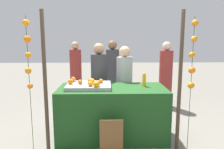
{
  "coord_description": "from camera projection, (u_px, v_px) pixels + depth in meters",
  "views": [
    {
      "loc": [
        -0.09,
        -3.63,
        1.71
      ],
      "look_at": [
        0.0,
        0.15,
        1.09
      ],
      "focal_mm": 35.1,
      "sensor_mm": 36.0,
      "label": 1
    }
  ],
  "objects": [
    {
      "name": "ground_plane",
      "position": [
        112.0,
        137.0,
        3.86
      ],
      "size": [
        24.0,
        24.0,
        0.0
      ],
      "primitive_type": "plane",
      "color": "gray"
    },
    {
      "name": "stall_counter",
      "position": [
        112.0,
        113.0,
        3.79
      ],
      "size": [
        1.82,
        0.87,
        0.89
      ],
      "primitive_type": "cube",
      "color": "#1E4C1E",
      "rests_on": "ground_plane"
    },
    {
      "name": "orange_tray",
      "position": [
        89.0,
        86.0,
        3.73
      ],
      "size": [
        0.74,
        0.64,
        0.06
      ],
      "primitive_type": "cube",
      "color": "#9EA0A5",
      "rests_on": "stall_counter"
    },
    {
      "name": "orange_0",
      "position": [
        90.0,
        84.0,
        3.53
      ],
      "size": [
        0.08,
        0.08,
        0.08
      ],
      "primitive_type": "sphere",
      "color": "orange",
      "rests_on": "orange_tray"
    },
    {
      "name": "orange_1",
      "position": [
        92.0,
        81.0,
        3.74
      ],
      "size": [
        0.09,
        0.09,
        0.09
      ],
      "primitive_type": "sphere",
      "color": "orange",
      "rests_on": "orange_tray"
    },
    {
      "name": "orange_2",
      "position": [
        90.0,
        80.0,
        3.82
      ],
      "size": [
        0.08,
        0.08,
        0.08
      ],
      "primitive_type": "sphere",
      "color": "orange",
      "rests_on": "orange_tray"
    },
    {
      "name": "orange_3",
      "position": [
        101.0,
        81.0,
        3.8
      ],
      "size": [
        0.07,
        0.07,
        0.07
      ],
      "primitive_type": "sphere",
      "color": "orange",
      "rests_on": "orange_tray"
    },
    {
      "name": "orange_4",
      "position": [
        98.0,
        83.0,
        3.55
      ],
      "size": [
        0.09,
        0.09,
        0.09
      ],
      "primitive_type": "sphere",
      "color": "orange",
      "rests_on": "orange_tray"
    },
    {
      "name": "orange_5",
      "position": [
        71.0,
        82.0,
        3.7
      ],
      "size": [
        0.09,
        0.09,
        0.09
      ],
      "primitive_type": "sphere",
      "color": "orange",
      "rests_on": "orange_tray"
    },
    {
      "name": "orange_6",
      "position": [
        73.0,
        79.0,
        3.92
      ],
      "size": [
        0.08,
        0.08,
        0.08
      ],
      "primitive_type": "sphere",
      "color": "orange",
      "rests_on": "orange_tray"
    },
    {
      "name": "orange_7",
      "position": [
        80.0,
        82.0,
        3.71
      ],
      "size": [
        0.08,
        0.08,
        0.08
      ],
      "primitive_type": "sphere",
      "color": "orange",
      "rests_on": "orange_tray"
    },
    {
      "name": "orange_8",
      "position": [
        96.0,
        84.0,
        3.47
      ],
      "size": [
        0.09,
        0.09,
        0.09
      ],
      "primitive_type": "sphere",
      "color": "orange",
      "rests_on": "orange_tray"
    },
    {
      "name": "juice_bottle",
      "position": [
        144.0,
        80.0,
        3.8
      ],
      "size": [
        0.06,
        0.06,
        0.24
      ],
      "color": "orange",
      "rests_on": "stall_counter"
    },
    {
      "name": "chalkboard_sign",
      "position": [
        111.0,
        138.0,
        3.19
      ],
      "size": [
        0.34,
        0.03,
        0.57
      ],
      "color": "brown",
      "rests_on": "ground_plane"
    },
    {
      "name": "vendor_left",
      "position": [
        99.0,
        87.0,
        4.39
      ],
      "size": [
        0.33,
        0.33,
        1.62
      ],
      "color": "#333338",
      "rests_on": "ground_plane"
    },
    {
      "name": "vendor_right",
      "position": [
        124.0,
        88.0,
        4.36
      ],
      "size": [
        0.31,
        0.31,
        1.57
      ],
      "color": "#99999E",
      "rests_on": "ground_plane"
    },
    {
      "name": "crowd_person_0",
      "position": [
        76.0,
        73.0,
        6.17
      ],
      "size": [
        0.33,
        0.33,
        1.63
      ],
      "color": "maroon",
      "rests_on": "ground_plane"
    },
    {
      "name": "crowd_person_1",
      "position": [
        112.0,
        76.0,
        5.58
      ],
      "size": [
        0.33,
        0.33,
        1.66
      ],
      "color": "#333338",
      "rests_on": "ground_plane"
    },
    {
      "name": "crowd_person_2",
      "position": [
        166.0,
        77.0,
        5.5
      ],
      "size": [
        0.33,
        0.33,
        1.64
      ],
      "color": "maroon",
      "rests_on": "ground_plane"
    },
    {
      "name": "canopy_post_left",
      "position": [
        45.0,
        84.0,
        3.2
      ],
      "size": [
        0.06,
        0.06,
        2.12
      ],
      "primitive_type": "cylinder",
      "color": "#473828",
      "rests_on": "ground_plane"
    },
    {
      "name": "canopy_post_right",
      "position": [
        180.0,
        83.0,
        3.24
      ],
      "size": [
        0.06,
        0.06,
        2.12
      ],
      "primitive_type": "cylinder",
      "color": "#473828",
      "rests_on": "ground_plane"
    },
    {
      "name": "garland_strand_left",
      "position": [
        28.0,
        53.0,
        3.08
      ],
      "size": [
        0.11,
        0.1,
        2.03
      ],
      "color": "#2D4C23",
      "rests_on": "ground_plane"
    },
    {
      "name": "garland_strand_right",
      "position": [
        193.0,
        58.0,
        3.13
      ],
      "size": [
        0.11,
        0.11,
        2.03
      ],
      "color": "#2D4C23",
      "rests_on": "ground_plane"
    }
  ]
}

